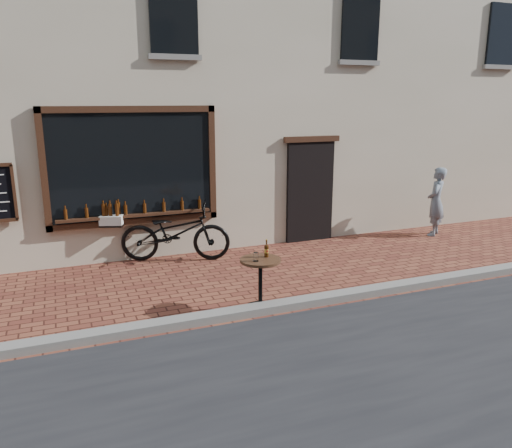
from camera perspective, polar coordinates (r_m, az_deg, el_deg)
name	(u,v)px	position (r m, az deg, el deg)	size (l,w,h in m)	color
ground	(303,312)	(7.60, 5.36, -9.95)	(90.00, 90.00, 0.00)	#5D281E
kerb	(297,303)	(7.74, 4.70, -9.00)	(90.00, 0.25, 0.12)	slate
shop_building	(186,18)	(13.20, -7.99, 22.27)	(28.00, 6.20, 10.00)	beige
cargo_bicycle	(173,232)	(9.86, -9.44, -0.92)	(2.53, 1.43, 1.19)	black
bistro_table	(261,273)	(7.47, 0.52, -5.66)	(0.61, 0.61, 1.05)	black
pedestrian	(436,202)	(12.24, 19.87, 2.42)	(0.58, 0.38, 1.59)	slate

